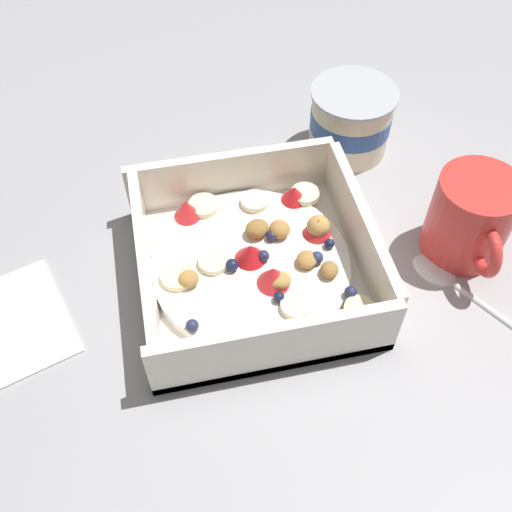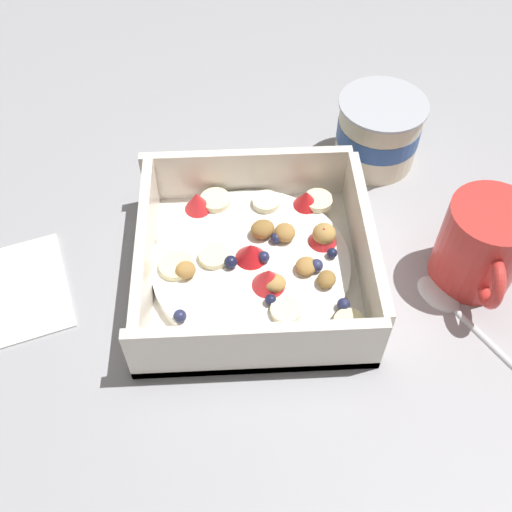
{
  "view_description": "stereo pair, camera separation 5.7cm",
  "coord_description": "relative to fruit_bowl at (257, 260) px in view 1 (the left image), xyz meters",
  "views": [
    {
      "loc": [
        -0.07,
        -0.33,
        0.48
      ],
      "look_at": [
        0.0,
        0.01,
        0.03
      ],
      "focal_mm": 41.75,
      "sensor_mm": 36.0,
      "label": 1
    },
    {
      "loc": [
        -0.01,
        -0.34,
        0.48
      ],
      "look_at": [
        0.0,
        0.01,
        0.03
      ],
      "focal_mm": 41.75,
      "sensor_mm": 36.0,
      "label": 2
    }
  ],
  "objects": [
    {
      "name": "fruit_bowl",
      "position": [
        0.0,
        0.0,
        0.0
      ],
      "size": [
        0.22,
        0.22,
        0.07
      ],
      "color": "white",
      "rests_on": "ground"
    },
    {
      "name": "folded_napkin",
      "position": [
        -0.25,
        -0.01,
        -0.02
      ],
      "size": [
        0.15,
        0.15,
        0.01
      ],
      "primitive_type": "cube",
      "rotation": [
        0.0,
        0.0,
        0.31
      ],
      "color": "white",
      "rests_on": "ground"
    },
    {
      "name": "coffee_mug",
      "position": [
        0.21,
        -0.01,
        0.02
      ],
      "size": [
        0.08,
        0.11,
        0.09
      ],
      "color": "red",
      "rests_on": "ground"
    },
    {
      "name": "ground_plane",
      "position": [
        -0.01,
        -0.01,
        -0.02
      ],
      "size": [
        2.4,
        2.4,
        0.0
      ],
      "primitive_type": "plane",
      "color": "#9E9EA3"
    },
    {
      "name": "yogurt_cup",
      "position": [
        0.14,
        0.16,
        0.02
      ],
      "size": [
        0.1,
        0.1,
        0.08
      ],
      "color": "beige",
      "rests_on": "ground"
    },
    {
      "name": "spoon",
      "position": [
        0.19,
        -0.06,
        -0.02
      ],
      "size": [
        0.1,
        0.16,
        0.01
      ],
      "color": "silver",
      "rests_on": "ground"
    }
  ]
}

